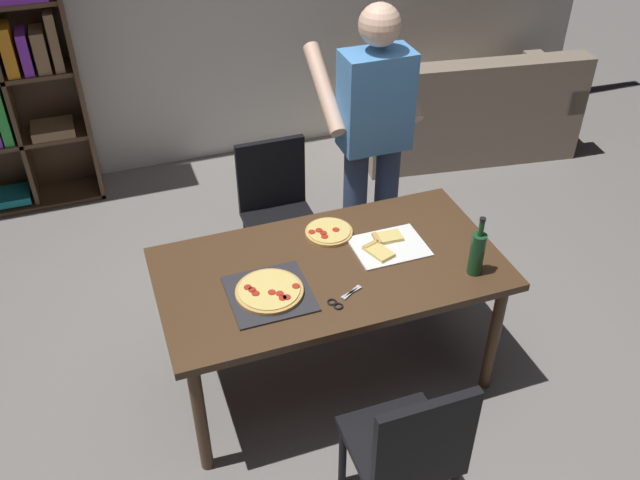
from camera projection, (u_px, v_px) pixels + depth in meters
ground_plane at (329, 372)px, 3.79m from camera, size 12.00×12.00×0.00m
dining_table at (330, 278)px, 3.39m from camera, size 1.67×0.89×0.75m
chair_near_camera at (409, 448)px, 2.79m from camera, size 0.42×0.42×0.90m
chair_far_side at (277, 205)px, 4.19m from camera, size 0.42×0.42×0.90m
couch at (463, 114)px, 5.62m from camera, size 1.80×1.08×0.85m
person_serving_pizza at (373, 137)px, 3.87m from camera, size 0.55×0.54×1.75m
pepperoni_pizza_on_tray at (269, 292)px, 3.17m from camera, size 0.37×0.37×0.04m
pizza_slices_on_towel at (386, 246)px, 3.46m from camera, size 0.36×0.28×0.03m
wine_bottle at (477, 253)px, 3.23m from camera, size 0.07×0.07×0.32m
kitchen_scissors at (341, 300)px, 3.14m from camera, size 0.20×0.13×0.01m
second_pizza_plain at (329, 232)px, 3.55m from camera, size 0.24×0.24×0.03m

